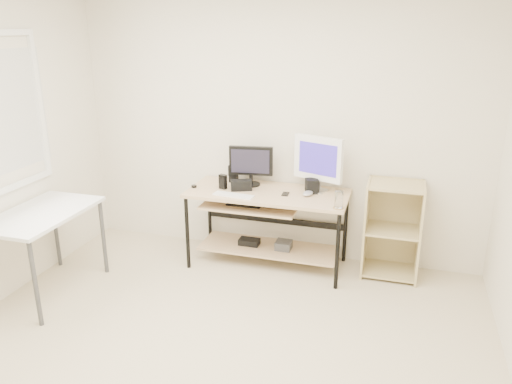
{
  "coord_description": "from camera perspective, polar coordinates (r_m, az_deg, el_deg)",
  "views": [
    {
      "loc": [
        1.16,
        -2.61,
        2.24
      ],
      "look_at": [
        -0.01,
        1.3,
        0.86
      ],
      "focal_mm": 35.0,
      "sensor_mm": 36.0,
      "label": 1
    }
  ],
  "objects": [
    {
      "name": "smartphone",
      "position": [
        4.6,
        3.38,
        -0.23
      ],
      "size": [
        0.06,
        0.11,
        0.01
      ],
      "primitive_type": "cube",
      "rotation": [
        0.0,
        0.0,
        0.05
      ],
      "color": "black",
      "rests_on": "desk"
    },
    {
      "name": "volume_puck",
      "position": [
        4.82,
        -7.1,
        0.65
      ],
      "size": [
        0.06,
        0.06,
        0.02
      ],
      "primitive_type": "cylinder",
      "rotation": [
        0.0,
        0.0,
        0.31
      ],
      "color": "black",
      "rests_on": "desk"
    },
    {
      "name": "black_monitor",
      "position": [
        4.79,
        -0.58,
        3.31
      ],
      "size": [
        0.42,
        0.18,
        0.39
      ],
      "rotation": [
        0.0,
        0.0,
        0.14
      ],
      "color": "black",
      "rests_on": "desk"
    },
    {
      "name": "speaker_right",
      "position": [
        4.64,
        6.41,
        0.69
      ],
      "size": [
        0.14,
        0.14,
        0.13
      ],
      "primitive_type": "cube",
      "rotation": [
        0.0,
        0.0,
        0.41
      ],
      "color": "black",
      "rests_on": "desk"
    },
    {
      "name": "shelf_unit",
      "position": [
        4.78,
        15.32,
        -4.0
      ],
      "size": [
        0.5,
        0.4,
        0.9
      ],
      "color": "tan",
      "rests_on": "ground"
    },
    {
      "name": "audio_controller",
      "position": [
        4.74,
        -3.81,
        1.18
      ],
      "size": [
        0.08,
        0.06,
        0.14
      ],
      "primitive_type": "cube",
      "rotation": [
        0.0,
        0.0,
        -0.32
      ],
      "color": "black",
      "rests_on": "desk"
    },
    {
      "name": "white_imac",
      "position": [
        4.63,
        7.11,
        3.64
      ],
      "size": [
        0.48,
        0.21,
        0.52
      ],
      "rotation": [
        0.0,
        0.0,
        -0.35
      ],
      "color": "silver",
      "rests_on": "desk"
    },
    {
      "name": "mouse",
      "position": [
        4.57,
        5.94,
        -0.16
      ],
      "size": [
        0.11,
        0.15,
        0.04
      ],
      "primitive_type": "ellipsoid",
      "rotation": [
        0.0,
        0.0,
        -0.3
      ],
      "color": "#A9A9AE",
      "rests_on": "desk"
    },
    {
      "name": "speaker_left",
      "position": [
        4.94,
        -2.58,
        2.19
      ],
      "size": [
        0.09,
        0.09,
        0.17
      ],
      "rotation": [
        0.0,
        0.0,
        0.02
      ],
      "color": "black",
      "rests_on": "desk"
    },
    {
      "name": "desk",
      "position": [
        4.75,
        1.05,
        -2.34
      ],
      "size": [
        1.5,
        0.65,
        0.75
      ],
      "color": "tan",
      "rests_on": "ground"
    },
    {
      "name": "drinking_glass",
      "position": [
        4.28,
        9.45,
        -0.84
      ],
      "size": [
        0.09,
        0.09,
        0.15
      ],
      "primitive_type": "cylinder",
      "rotation": [
        0.0,
        0.0,
        0.22
      ],
      "color": "white",
      "rests_on": "coaster"
    },
    {
      "name": "keyboard",
      "position": [
        4.55,
        -2.58,
        -0.38
      ],
      "size": [
        0.39,
        0.14,
        0.01
      ],
      "primitive_type": "cube",
      "rotation": [
        0.0,
        0.0,
        -0.1
      ],
      "color": "white",
      "rests_on": "desk"
    },
    {
      "name": "coaster",
      "position": [
        4.31,
        9.4,
        -1.79
      ],
      "size": [
        0.11,
        0.11,
        0.01
      ],
      "primitive_type": "cylinder",
      "rotation": [
        0.0,
        0.0,
        0.22
      ],
      "color": "olive",
      "rests_on": "desk"
    },
    {
      "name": "center_speaker",
      "position": [
        4.69,
        -1.69,
        0.78
      ],
      "size": [
        0.22,
        0.16,
        0.1
      ],
      "primitive_type": "cube",
      "rotation": [
        0.0,
        0.0,
        0.39
      ],
      "color": "black",
      "rests_on": "desk"
    },
    {
      "name": "room",
      "position": [
        3.09,
        -8.97,
        1.07
      ],
      "size": [
        4.01,
        4.01,
        2.62
      ],
      "color": "beige",
      "rests_on": "ground"
    },
    {
      "name": "side_table",
      "position": [
        4.56,
        -23.28,
        -3.05
      ],
      "size": [
        0.6,
        1.0,
        0.75
      ],
      "color": "white",
      "rests_on": "ground"
    }
  ]
}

